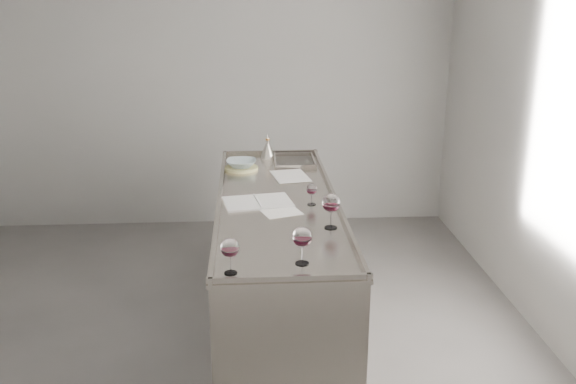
{
  "coord_description": "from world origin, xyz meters",
  "views": [
    {
      "loc": [
        0.32,
        -3.57,
        2.23
      ],
      "look_at": [
        0.56,
        0.22,
        1.02
      ],
      "focal_mm": 40.0,
      "sensor_mm": 36.0,
      "label": 1
    }
  ],
  "objects": [
    {
      "name": "loose_paper_under",
      "position": [
        0.62,
        0.83,
        0.94
      ],
      "size": [
        0.29,
        0.37,
        0.0
      ],
      "primitive_type": "cube",
      "rotation": [
        0.0,
        0.0,
        0.17
      ],
      "color": "silver",
      "rests_on": "counter"
    },
    {
      "name": "notebook",
      "position": [
        0.37,
        0.25,
        0.95
      ],
      "size": [
        0.46,
        0.36,
        0.02
      ],
      "rotation": [
        0.0,
        0.0,
        0.17
      ],
      "color": "white",
      "rests_on": "counter"
    },
    {
      "name": "room_shell",
      "position": [
        0.0,
        0.0,
        1.4
      ],
      "size": [
        4.54,
        5.04,
        2.84
      ],
      "color": "#53504E",
      "rests_on": "ground"
    },
    {
      "name": "loose_paper_top",
      "position": [
        0.49,
        0.13,
        0.94
      ],
      "size": [
        0.31,
        0.37,
        0.0
      ],
      "primitive_type": "cube",
      "rotation": [
        0.0,
        0.0,
        0.33
      ],
      "color": "silver",
      "rests_on": "counter"
    },
    {
      "name": "trivet",
      "position": [
        0.27,
        1.04,
        0.95
      ],
      "size": [
        0.28,
        0.28,
        0.02
      ],
      "primitive_type": "cylinder",
      "rotation": [
        0.0,
        0.0,
        0.13
      ],
      "color": "#CDC784",
      "rests_on": "counter"
    },
    {
      "name": "wine_glass_middle",
      "position": [
        0.57,
        -0.69,
        1.08
      ],
      "size": [
        0.1,
        0.1,
        0.19
      ],
      "rotation": [
        0.0,
        0.0,
        0.03
      ],
      "color": "white",
      "rests_on": "counter"
    },
    {
      "name": "ceramic_bowl",
      "position": [
        0.27,
        1.04,
        0.99
      ],
      "size": [
        0.23,
        0.23,
        0.05
      ],
      "primitive_type": "imported",
      "rotation": [
        0.0,
        0.0,
        -0.03
      ],
      "color": "#99ACB2",
      "rests_on": "trivet"
    },
    {
      "name": "wine_glass_small",
      "position": [
        0.71,
        0.2,
        1.04
      ],
      "size": [
        0.07,
        0.07,
        0.14
      ],
      "rotation": [
        0.0,
        0.0,
        -0.34
      ],
      "color": "white",
      "rests_on": "counter"
    },
    {
      "name": "wine_glass_left",
      "position": [
        0.23,
        -0.78,
        1.06
      ],
      "size": [
        0.09,
        0.09,
        0.18
      ],
      "rotation": [
        0.0,
        0.0,
        -0.34
      ],
      "color": "white",
      "rests_on": "counter"
    },
    {
      "name": "wine_funnel",
      "position": [
        0.48,
        1.38,
        1.0
      ],
      "size": [
        0.13,
        0.13,
        0.19
      ],
      "rotation": [
        0.0,
        0.0,
        -0.09
      ],
      "color": "#ABA499",
      "rests_on": "counter"
    },
    {
      "name": "counter",
      "position": [
        0.5,
        0.3,
        0.47
      ],
      "size": [
        0.77,
        2.42,
        0.97
      ],
      "color": "#9F968E",
      "rests_on": "ground"
    },
    {
      "name": "wine_glass_right",
      "position": [
        0.77,
        -0.21,
        1.08
      ],
      "size": [
        0.1,
        0.1,
        0.2
      ],
      "rotation": [
        0.0,
        0.0,
        0.04
      ],
      "color": "white",
      "rests_on": "counter"
    }
  ]
}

